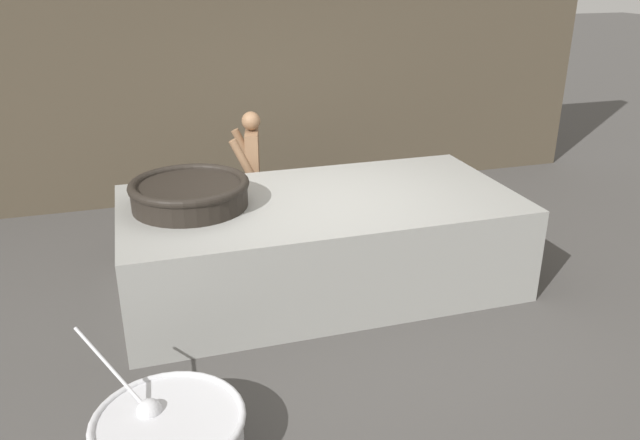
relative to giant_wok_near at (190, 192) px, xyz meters
The scene contains 6 objects.
ground_plane 1.63m from the giant_wok_near, ahead, with size 60.00×60.00×0.00m, color #474442.
back_wall 3.28m from the giant_wok_near, 66.71° to the left, with size 9.73×0.24×4.42m, color #4C4233.
hearth_platform 1.37m from the giant_wok_near, ahead, with size 3.79×1.92×0.93m.
giant_wok_near is the anchor object (origin of this frame).
cook 1.49m from the giant_wok_near, 56.19° to the left, with size 0.42×0.59×1.51m.
prep_bowl_vegetables 2.38m from the giant_wok_near, 101.16° to the right, with size 1.05×1.10×0.76m.
Camera 1 is at (-1.65, -5.39, 3.03)m, focal length 35.00 mm.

